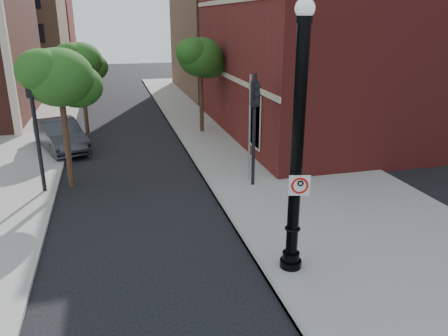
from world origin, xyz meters
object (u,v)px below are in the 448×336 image
object	(u,v)px
traffic_signal_right	(254,113)
no_parking_sign	(299,185)
lamppost	(296,158)
parked_car	(60,135)
traffic_signal_left	(33,105)

from	to	relation	value
traffic_signal_right	no_parking_sign	bearing A→B (deg)	-91.00
lamppost	parked_car	distance (m)	15.82
parked_car	traffic_signal_left	size ratio (longest dim) A/B	0.94
lamppost	parked_car	size ratio (longest dim) A/B	1.42
no_parking_sign	parked_car	bearing A→B (deg)	131.43
lamppost	traffic_signal_left	world-z (taller)	lamppost
no_parking_sign	parked_car	size ratio (longest dim) A/B	0.11
no_parking_sign	parked_car	xyz separation A→B (m)	(-7.18, 14.08, -1.77)
traffic_signal_left	traffic_signal_right	xyz separation A→B (m)	(8.24, -1.43, -0.43)
no_parking_sign	traffic_signal_left	distance (m)	10.78
lamppost	traffic_signal_right	bearing A→B (deg)	81.18
no_parking_sign	traffic_signal_right	size ratio (longest dim) A/B	0.12
lamppost	parked_car	xyz separation A→B (m)	(-7.13, 13.91, -2.45)
traffic_signal_left	traffic_signal_right	bearing A→B (deg)	-15.91
no_parking_sign	traffic_signal_left	xyz separation A→B (m)	(-7.32, 7.85, 0.96)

